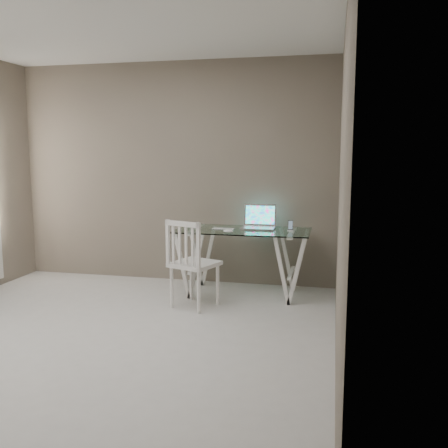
% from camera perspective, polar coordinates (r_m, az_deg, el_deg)
% --- Properties ---
extents(room, '(4.50, 4.52, 2.71)m').
position_cam_1_polar(room, '(4.21, -16.33, 9.31)').
color(room, beige).
rests_on(room, ground).
extents(desk, '(1.50, 0.70, 0.75)m').
position_cam_1_polar(desk, '(5.67, 2.15, -4.30)').
color(desk, silver).
rests_on(desk, ground).
extents(chair, '(0.55, 0.55, 0.93)m').
position_cam_1_polar(chair, '(5.15, -3.88, -4.12)').
color(chair, white).
rests_on(chair, ground).
extents(laptop, '(0.38, 0.31, 0.26)m').
position_cam_1_polar(laptop, '(5.74, 4.02, 0.18)').
color(laptop, '#B9B9BE').
rests_on(laptop, desk).
extents(keyboard, '(0.26, 0.11, 0.01)m').
position_cam_1_polar(keyboard, '(5.64, -0.10, -0.57)').
color(keyboard, silver).
rests_on(keyboard, desk).
extents(mouse, '(0.11, 0.06, 0.03)m').
position_cam_1_polar(mouse, '(5.40, 0.49, -0.82)').
color(mouse, white).
rests_on(mouse, desk).
extents(phone_dock, '(0.06, 0.06, 0.12)m').
position_cam_1_polar(phone_dock, '(5.56, 7.60, -0.47)').
color(phone_dock, white).
rests_on(phone_dock, desk).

